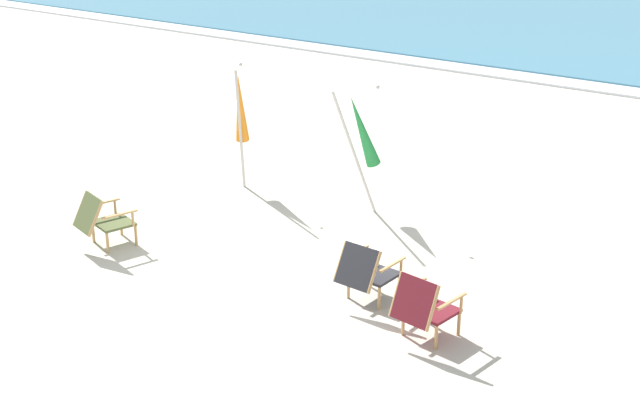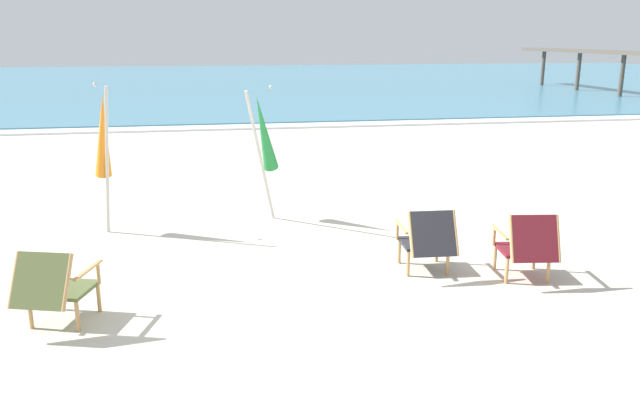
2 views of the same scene
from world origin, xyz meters
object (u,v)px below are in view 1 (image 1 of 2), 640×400
(beach_chair_mid_center, at_px, (424,306))
(umbrella_furled_orange, at_px, (240,109))
(umbrella_furled_green, at_px, (362,132))
(beach_chair_front_right, at_px, (102,219))
(beach_chair_far_center, at_px, (367,271))

(beach_chair_mid_center, distance_m, umbrella_furled_orange, 5.60)
(beach_chair_mid_center, distance_m, umbrella_furled_green, 3.99)
(beach_chair_front_right, height_order, umbrella_furled_green, umbrella_furled_green)
(beach_chair_far_center, xyz_separation_m, umbrella_furled_orange, (-3.84, 2.20, 0.94))
(umbrella_furled_orange, height_order, umbrella_furled_green, umbrella_furled_orange)
(beach_chair_front_right, bearing_deg, beach_chair_far_center, 10.46)
(beach_chair_far_center, height_order, umbrella_furled_green, umbrella_furled_green)
(beach_chair_far_center, relative_size, beach_chair_front_right, 0.90)
(beach_chair_far_center, bearing_deg, beach_chair_mid_center, -21.64)
(beach_chair_far_center, bearing_deg, umbrella_furled_green, 124.42)
(beach_chair_far_center, xyz_separation_m, beach_chair_front_right, (-3.92, -0.72, -0.00))
(umbrella_furled_orange, bearing_deg, beach_chair_front_right, -91.52)
(beach_chair_mid_center, relative_size, umbrella_furled_orange, 0.39)
(beach_chair_mid_center, relative_size, umbrella_furled_green, 0.40)
(beach_chair_mid_center, distance_m, beach_chair_far_center, 1.10)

